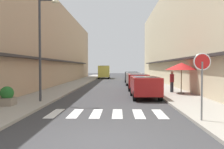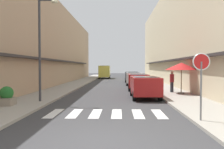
{
  "view_description": "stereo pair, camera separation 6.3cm",
  "coord_description": "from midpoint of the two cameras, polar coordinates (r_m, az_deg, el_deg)",
  "views": [
    {
      "loc": [
        0.53,
        -6.7,
        2.11
      ],
      "look_at": [
        -0.03,
        13.51,
        1.48
      ],
      "focal_mm": 38.59,
      "sensor_mm": 36.0,
      "label": 1
    },
    {
      "loc": [
        0.59,
        -6.69,
        2.11
      ],
      "look_at": [
        -0.03,
        13.51,
        1.48
      ],
      "focal_mm": 38.59,
      "sensor_mm": 36.0,
      "label": 2
    }
  ],
  "objects": [
    {
      "name": "parked_car_far",
      "position": [
        28.23,
        5.3,
        -0.65
      ],
      "size": [
        1.93,
        3.97,
        1.47
      ],
      "color": "silver",
      "rests_on": "ground_plane"
    },
    {
      "name": "building_row_left",
      "position": [
        30.13,
        -16.18,
        6.72
      ],
      "size": [
        5.5,
        47.74,
        9.49
      ],
      "color": "tan",
      "rests_on": "ground_plane"
    },
    {
      "name": "sidewalk_right",
      "position": [
        27.42,
        10.57,
        -2.54
      ],
      "size": [
        2.81,
        71.15,
        0.12
      ],
      "primitive_type": "cube",
      "color": "#9E998E",
      "rests_on": "ground_plane"
    },
    {
      "name": "round_street_sign",
      "position": [
        9.53,
        20.57,
        1.26
      ],
      "size": [
        0.65,
        0.07,
        2.51
      ],
      "color": "slate",
      "rests_on": "sidewalk_right"
    },
    {
      "name": "pedestrian_walking_near",
      "position": [
        19.67,
        14.09,
        -1.56
      ],
      "size": [
        0.34,
        0.34,
        1.64
      ],
      "rotation": [
        0.0,
        0.0,
        2.41
      ],
      "color": "#282B33",
      "rests_on": "sidewalk_right"
    },
    {
      "name": "parked_car_mid",
      "position": [
        22.06,
        6.29,
        -1.33
      ],
      "size": [
        1.89,
        3.95,
        1.47
      ],
      "color": "maroon",
      "rests_on": "ground_plane"
    },
    {
      "name": "planter_corner",
      "position": [
        13.69,
        -23.57,
        -4.77
      ],
      "size": [
        0.75,
        0.75,
        0.99
      ],
      "color": "gray",
      "rests_on": "sidewalk_left"
    },
    {
      "name": "street_lamp",
      "position": [
        14.6,
        -16.02,
        8.1
      ],
      "size": [
        1.19,
        0.28,
        6.0
      ],
      "color": "#38383D",
      "rests_on": "sidewalk_left"
    },
    {
      "name": "sidewalk_left",
      "position": [
        27.62,
        -9.35,
        -2.5
      ],
      "size": [
        2.81,
        71.15,
        0.12
      ],
      "primitive_type": "cube",
      "color": "#9E998E",
      "rests_on": "ground_plane"
    },
    {
      "name": "delivery_van",
      "position": [
        44.5,
        -1.73,
        0.87
      ],
      "size": [
        2.07,
        5.43,
        2.37
      ],
      "color": "#D8CC4C",
      "rests_on": "ground_plane"
    },
    {
      "name": "ground_plane",
      "position": [
        27.11,
        0.57,
        -2.69
      ],
      "size": [
        111.8,
        111.8,
        0.0
      ],
      "primitive_type": "plane",
      "color": "#38383A"
    },
    {
      "name": "cafe_umbrella",
      "position": [
        18.93,
        16.21,
        1.86
      ],
      "size": [
        2.46,
        2.46,
        2.32
      ],
      "color": "#262626",
      "rests_on": "sidewalk_right"
    },
    {
      "name": "building_row_right",
      "position": [
        29.91,
        17.67,
        8.68
      ],
      "size": [
        5.5,
        47.74,
        11.5
      ],
      "color": "beige",
      "rests_on": "ground_plane"
    },
    {
      "name": "crosswalk",
      "position": [
        11.0,
        -1.21,
        -9.25
      ],
      "size": [
        5.2,
        2.2,
        0.01
      ],
      "color": "silver",
      "rests_on": "ground_plane"
    },
    {
      "name": "parked_car_near",
      "position": [
        16.35,
        7.88,
        -2.41
      ],
      "size": [
        1.84,
        4.11,
        1.47
      ],
      "color": "maroon",
      "rests_on": "ground_plane"
    },
    {
      "name": "parked_car_distant",
      "position": [
        33.9,
        4.71,
        -0.24
      ],
      "size": [
        1.91,
        4.06,
        1.47
      ],
      "color": "#4C5156",
      "rests_on": "ground_plane"
    }
  ]
}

